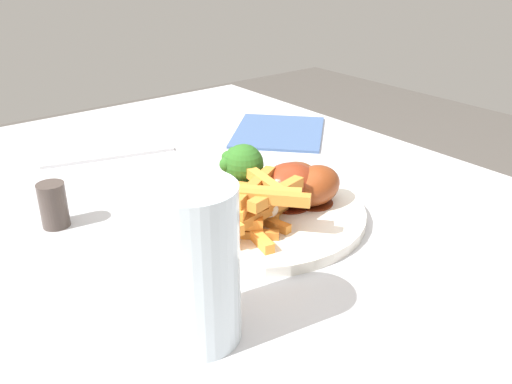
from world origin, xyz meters
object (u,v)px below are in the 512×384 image
(dining_table, at_px, (263,300))
(fork, at_px, (109,157))
(water_glass, at_px, (195,265))
(chicken_drumstick_near, at_px, (312,187))
(chicken_drumstick_extra, at_px, (289,183))
(carrot_fries_pile, at_px, (250,204))
(pepper_shaker, at_px, (53,205))
(dinner_plate, at_px, (256,213))
(broccoli_floret_front, at_px, (242,165))
(chicken_drumstick_far, at_px, (287,186))

(dining_table, distance_m, fork, 0.31)
(water_glass, bearing_deg, dining_table, 128.06)
(chicken_drumstick_near, xyz_separation_m, chicken_drumstick_extra, (-0.03, -0.01, -0.00))
(chicken_drumstick_near, xyz_separation_m, fork, (-0.31, -0.11, -0.03))
(carrot_fries_pile, height_order, pepper_shaker, carrot_fries_pile)
(fork, relative_size, pepper_shaker, 3.74)
(carrot_fries_pile, bearing_deg, pepper_shaker, -134.59)
(dinner_plate, xyz_separation_m, carrot_fries_pile, (0.03, -0.03, 0.03))
(dining_table, bearing_deg, chicken_drumstick_near, 42.68)
(chicken_drumstick_near, distance_m, pepper_shaker, 0.29)
(carrot_fries_pile, height_order, chicken_drumstick_near, carrot_fries_pile)
(chicken_drumstick_near, bearing_deg, pepper_shaker, -122.29)
(dinner_plate, xyz_separation_m, pepper_shaker, (-0.12, -0.19, 0.02))
(fork, bearing_deg, pepper_shaker, -115.23)
(broccoli_floret_front, distance_m, carrot_fries_pile, 0.07)
(carrot_fries_pile, relative_size, chicken_drumstick_extra, 1.16)
(dinner_plate, distance_m, chicken_drumstick_extra, 0.05)
(dining_table, bearing_deg, broccoli_floret_front, -136.94)
(chicken_drumstick_near, relative_size, chicken_drumstick_far, 0.99)
(dining_table, xyz_separation_m, water_glass, (0.14, -0.18, 0.19))
(dining_table, xyz_separation_m, dinner_plate, (0.01, -0.02, 0.13))
(chicken_drumstick_far, bearing_deg, water_glass, -59.02)
(chicken_drumstick_far, height_order, chicken_drumstick_extra, chicken_drumstick_far)
(chicken_drumstick_near, bearing_deg, chicken_drumstick_far, -124.30)
(broccoli_floret_front, xyz_separation_m, carrot_fries_pile, (0.06, -0.03, -0.02))
(chicken_drumstick_far, height_order, pepper_shaker, chicken_drumstick_far)
(carrot_fries_pile, relative_size, pepper_shaker, 2.75)
(carrot_fries_pile, height_order, water_glass, water_glass)
(chicken_drumstick_far, xyz_separation_m, fork, (-0.29, -0.09, -0.03))
(chicken_drumstick_extra, bearing_deg, broccoli_floret_front, -126.01)
(dining_table, height_order, chicken_drumstick_far, chicken_drumstick_far)
(dining_table, xyz_separation_m, broccoli_floret_front, (-0.02, -0.02, 0.18))
(chicken_drumstick_extra, bearing_deg, carrot_fries_pile, -71.44)
(broccoli_floret_front, relative_size, pepper_shaker, 1.34)
(carrot_fries_pile, xyz_separation_m, chicken_drumstick_far, (-0.02, 0.06, -0.00))
(broccoli_floret_front, relative_size, carrot_fries_pile, 0.49)
(dinner_plate, height_order, chicken_drumstick_far, chicken_drumstick_far)
(fork, bearing_deg, dining_table, -59.32)
(pepper_shaker, bearing_deg, dinner_plate, 57.04)
(dinner_plate, bearing_deg, broccoli_floret_front, 177.75)
(chicken_drumstick_extra, height_order, pepper_shaker, chicken_drumstick_extra)
(broccoli_floret_front, distance_m, chicken_drumstick_extra, 0.06)
(broccoli_floret_front, bearing_deg, dining_table, 43.06)
(chicken_drumstick_near, height_order, water_glass, water_glass)
(dinner_plate, xyz_separation_m, fork, (-0.27, -0.06, -0.00))
(dinner_plate, bearing_deg, fork, -168.51)
(water_glass, relative_size, pepper_shaker, 2.59)
(dinner_plate, distance_m, chicken_drumstick_near, 0.07)
(chicken_drumstick_extra, bearing_deg, dining_table, -116.96)
(pepper_shaker, bearing_deg, water_glass, 5.92)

